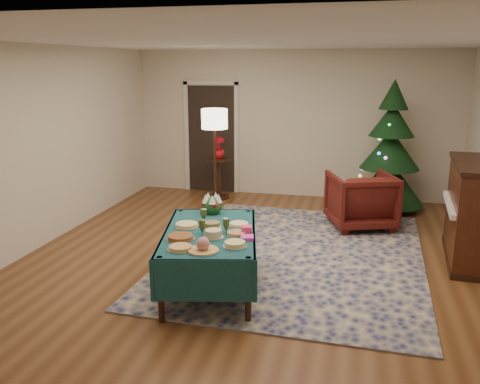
% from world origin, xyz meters
% --- Properties ---
extents(room_shell, '(7.00, 7.00, 7.00)m').
position_xyz_m(room_shell, '(0.00, 0.00, 1.35)').
color(room_shell, '#593319').
rests_on(room_shell, ground).
extents(doorway, '(1.08, 0.04, 2.16)m').
position_xyz_m(doorway, '(-1.60, 3.48, 1.10)').
color(doorway, black).
rests_on(doorway, ground).
extents(rug, '(3.36, 4.32, 0.02)m').
position_xyz_m(rug, '(0.46, 0.35, 0.01)').
color(rug, '#151E51').
rests_on(rug, ground).
extents(buffet_table, '(1.35, 1.90, 0.67)m').
position_xyz_m(buffet_table, '(-0.35, -0.87, 0.54)').
color(buffet_table, black).
rests_on(buffet_table, ground).
extents(platter_0, '(0.26, 0.26, 0.04)m').
position_xyz_m(platter_0, '(-0.47, -1.49, 0.69)').
color(platter_0, silver).
rests_on(platter_0, buffet_table).
extents(platter_1, '(0.31, 0.31, 0.14)m').
position_xyz_m(platter_1, '(-0.24, -1.48, 0.73)').
color(platter_1, silver).
rests_on(platter_1, buffet_table).
extents(platter_2, '(0.24, 0.24, 0.06)m').
position_xyz_m(platter_2, '(0.03, -1.29, 0.70)').
color(platter_2, silver).
rests_on(platter_2, buffet_table).
extents(platter_3, '(0.31, 0.31, 0.05)m').
position_xyz_m(platter_3, '(-0.57, -1.21, 0.69)').
color(platter_3, silver).
rests_on(platter_3, buffet_table).
extents(platter_4, '(0.21, 0.21, 0.09)m').
position_xyz_m(platter_4, '(-0.25, -1.09, 0.71)').
color(platter_4, silver).
rests_on(platter_4, buffet_table).
extents(platter_5, '(0.23, 0.23, 0.04)m').
position_xyz_m(platter_5, '(-0.04, -0.94, 0.69)').
color(platter_5, silver).
rests_on(platter_5, buffet_table).
extents(platter_6, '(0.29, 0.29, 0.05)m').
position_xyz_m(platter_6, '(-0.64, -0.80, 0.69)').
color(platter_6, silver).
rests_on(platter_6, buffet_table).
extents(platter_7, '(0.21, 0.21, 0.06)m').
position_xyz_m(platter_7, '(-0.36, -0.76, 0.70)').
color(platter_7, silver).
rests_on(platter_7, buffet_table).
extents(platter_8, '(0.25, 0.25, 0.04)m').
position_xyz_m(platter_8, '(-0.08, -0.62, 0.69)').
color(platter_8, silver).
rests_on(platter_8, buffet_table).
extents(goblet_0, '(0.07, 0.07, 0.16)m').
position_xyz_m(goblet_0, '(-0.51, -0.58, 0.75)').
color(goblet_0, '#2D471E').
rests_on(goblet_0, buffet_table).
extents(goblet_1, '(0.07, 0.07, 0.16)m').
position_xyz_m(goblet_1, '(-0.16, -0.87, 0.75)').
color(goblet_1, '#2D471E').
rests_on(goblet_1, buffet_table).
extents(goblet_2, '(0.07, 0.07, 0.16)m').
position_xyz_m(goblet_2, '(-0.40, -0.98, 0.75)').
color(goblet_2, '#2D471E').
rests_on(goblet_2, buffet_table).
extents(napkin_stack, '(0.16, 0.16, 0.04)m').
position_xyz_m(napkin_stack, '(0.10, -1.04, 0.69)').
color(napkin_stack, '#ED41C0').
rests_on(napkin_stack, buffet_table).
extents(gift_box, '(0.13, 0.13, 0.09)m').
position_xyz_m(gift_box, '(0.06, -0.88, 0.72)').
color(gift_box, '#F4437D').
rests_on(gift_box, buffet_table).
extents(centerpiece, '(0.24, 0.24, 0.28)m').
position_xyz_m(centerpiece, '(-0.51, -0.22, 0.79)').
color(centerpiece, '#1E4C1E').
rests_on(centerpiece, buffet_table).
extents(armchair, '(1.14, 1.10, 0.94)m').
position_xyz_m(armchair, '(1.26, 1.76, 0.47)').
color(armchair, '#501611').
rests_on(armchair, ground).
extents(floor_lamp, '(0.42, 0.42, 1.75)m').
position_xyz_m(floor_lamp, '(-1.09, 1.94, 1.48)').
color(floor_lamp, '#A57F3F').
rests_on(floor_lamp, ground).
extents(side_table, '(0.42, 0.42, 0.75)m').
position_xyz_m(side_table, '(-1.31, 2.95, 0.37)').
color(side_table, black).
rests_on(side_table, ground).
extents(potted_plant, '(0.23, 0.41, 0.23)m').
position_xyz_m(potted_plant, '(-1.31, 2.95, 0.86)').
color(potted_plant, '#B70D17').
rests_on(potted_plant, side_table).
extents(christmas_tree, '(1.33, 1.33, 2.21)m').
position_xyz_m(christmas_tree, '(1.71, 2.90, 0.99)').
color(christmas_tree, black).
rests_on(christmas_tree, ground).
extents(piano, '(0.80, 1.53, 1.28)m').
position_xyz_m(piano, '(2.67, 0.66, 0.63)').
color(piano, black).
rests_on(piano, ground).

